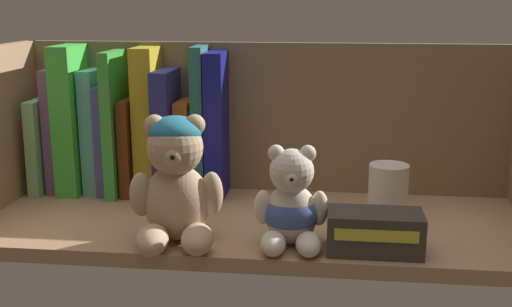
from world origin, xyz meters
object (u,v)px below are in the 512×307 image
at_px(book_0, 50,142).
at_px(book_6, 134,144).
at_px(book_9, 188,146).
at_px(book_5, 121,121).
at_px(book_7, 150,120).
at_px(book_8, 171,131).
at_px(book_2, 77,117).
at_px(book_1, 61,128).
at_px(small_product_box, 375,232).
at_px(book_3, 97,129).
at_px(pillar_candle, 388,191).
at_px(teddy_bear_smaller, 291,207).
at_px(book_4, 111,137).
at_px(book_11, 219,123).
at_px(book_10, 202,120).
at_px(teddy_bear_larger, 176,183).

height_order(book_0, book_6, book_6).
bearing_deg(book_9, book_5, 180.00).
xyz_separation_m(book_6, book_9, (0.09, 0.00, -0.00)).
relative_size(book_7, book_9, 1.54).
distance_m(book_8, book_9, 0.04).
bearing_deg(book_2, book_8, 0.00).
distance_m(book_1, small_product_box, 0.56).
xyz_separation_m(book_3, small_product_box, (0.44, -0.23, -0.07)).
height_order(book_1, pillar_candle, book_1).
relative_size(book_2, book_6, 1.54).
height_order(book_3, book_5, book_5).
height_order(book_5, book_6, book_5).
relative_size(book_0, book_9, 1.00).
bearing_deg(small_product_box, teddy_bear_smaller, 174.20).
bearing_deg(book_4, book_7, 0.00).
bearing_deg(book_2, book_5, 0.00).
bearing_deg(small_product_box, book_8, 144.37).
bearing_deg(book_11, small_product_box, -43.66).
bearing_deg(book_2, book_6, 0.00).
height_order(book_11, small_product_box, book_11).
relative_size(book_5, book_11, 1.00).
height_order(teddy_bear_smaller, small_product_box, teddy_bear_smaller).
distance_m(book_2, book_10, 0.21).
xyz_separation_m(book_11, pillar_candle, (0.27, -0.09, -0.08)).
relative_size(book_6, book_8, 0.77).
height_order(book_6, book_10, book_10).
bearing_deg(small_product_box, book_9, 141.82).
bearing_deg(book_2, book_11, 0.00).
relative_size(book_5, book_7, 0.98).
relative_size(book_5, small_product_box, 1.95).
height_order(book_9, pillar_candle, book_9).
bearing_deg(book_1, book_8, 0.00).
distance_m(book_9, teddy_bear_smaller, 0.28).
height_order(book_4, book_10, book_10).
distance_m(book_1, book_5, 0.11).
xyz_separation_m(book_2, teddy_bear_smaller, (0.37, -0.22, -0.07)).
xyz_separation_m(book_4, book_9, (0.13, 0.00, -0.01)).
bearing_deg(book_0, teddy_bear_smaller, -27.25).
bearing_deg(book_7, book_4, 180.00).
bearing_deg(book_9, teddy_bear_smaller, -49.81).
xyz_separation_m(book_2, book_7, (0.12, 0.00, -0.00)).
relative_size(book_8, book_11, 0.88).
distance_m(teddy_bear_smaller, small_product_box, 0.11).
distance_m(teddy_bear_larger, pillar_candle, 0.31).
bearing_deg(teddy_bear_smaller, book_6, 141.68).
bearing_deg(book_1, pillar_candle, -9.79).
relative_size(teddy_bear_smaller, small_product_box, 1.11).
relative_size(book_0, book_7, 0.65).
height_order(book_1, book_7, book_7).
bearing_deg(teddy_bear_larger, book_1, 138.40).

